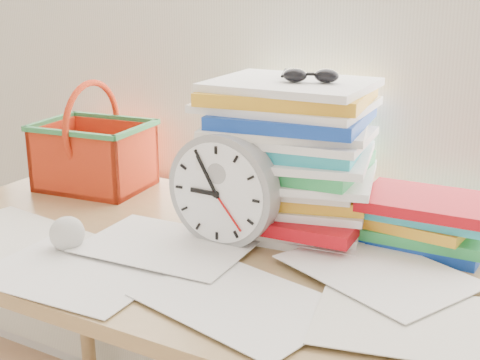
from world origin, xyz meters
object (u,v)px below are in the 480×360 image
Objects in this scene: clock at (223,190)px; book_stack at (420,221)px; paper_stack at (291,157)px; basket at (93,136)px; desk at (211,282)px.

clock reaches higher than book_stack.
paper_stack reaches higher than basket.
clock is at bearing -25.60° from basket.
paper_stack is 1.32× the size of basket.
basket is (-0.57, 0.01, -0.02)m from paper_stack.
book_stack is at bearing 31.09° from desk.
paper_stack is at bearing 64.17° from desk.
paper_stack is at bearing 63.26° from clock.
basket reaches higher than book_stack.
basket reaches higher than clock.
clock is 0.89× the size of book_stack.
desk is 0.45m from book_stack.
clock reaches higher than desk.
book_stack is at bearing 7.35° from paper_stack.
paper_stack is 0.18m from clock.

